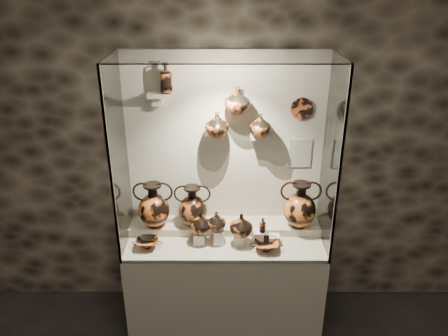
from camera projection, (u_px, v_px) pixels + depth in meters
The scene contains 35 objects.
wall_back at pixel (225, 144), 3.76m from camera, with size 5.00×0.02×3.20m, color black.
plinth at pixel (225, 280), 3.95m from camera, with size 1.70×0.60×0.80m, color beige.
front_tier at pixel (225, 242), 3.79m from camera, with size 1.68×0.58×0.03m, color #C1B296.
rear_tier at pixel (225, 227), 3.93m from camera, with size 1.70×0.25×0.10m, color #C1B296.
back_panel at pixel (225, 144), 3.75m from camera, with size 1.70×0.03×1.60m, color beige.
glass_front at pixel (225, 174), 3.20m from camera, with size 1.70×0.01×1.60m, color white.
glass_left at pixel (119, 158), 3.47m from camera, with size 0.01×0.60×1.60m, color white.
glass_right at pixel (331, 158), 3.46m from camera, with size 0.01×0.60×1.60m, color white.
glass_top at pixel (225, 56), 3.14m from camera, with size 1.70×0.60×0.01m, color white.
frame_post_left at pixel (111, 173), 3.20m from camera, with size 0.02×0.02×1.60m, color gray.
frame_post_right at pixel (339, 173), 3.20m from camera, with size 0.02×0.02×1.60m, color gray.
pedestal_a at pixel (199, 238), 3.71m from camera, with size 0.09×0.09×0.10m, color silver.
pedestal_b at pixel (219, 237), 3.71m from camera, with size 0.09×0.09×0.13m, color silver.
pedestal_c at pixel (239, 239), 3.71m from camera, with size 0.09×0.09×0.09m, color silver.
pedestal_d at pixel (258, 237), 3.71m from camera, with size 0.09×0.09×0.12m, color silver.
pedestal_e at pixel (274, 239), 3.72m from camera, with size 0.09×0.09×0.08m, color silver.
bracket_ul at pixel (157, 95), 3.50m from camera, with size 0.14×0.12×0.04m, color beige.
bracket_ca at pixel (213, 136), 3.64m from camera, with size 0.14×0.12×0.04m, color beige.
bracket_cb at pixel (237, 113), 3.56m from camera, with size 0.10×0.12×0.04m, color beige.
bracket_cc at pixel (258, 136), 3.64m from camera, with size 0.14×0.12×0.04m, color beige.
amphora_left at pixel (154, 205), 3.78m from camera, with size 0.33×0.33×0.41m, color #D06527, non-canonical shape.
amphora_mid at pixel (193, 206), 3.80m from camera, with size 0.30×0.30×0.38m, color #B1501F, non-canonical shape.
amphora_right at pixel (300, 205), 3.77m from camera, with size 0.34×0.34×0.42m, color #D06527, non-canonical shape.
jug_a at pixel (201, 223), 3.67m from camera, with size 0.18×0.18×0.19m, color #D06527.
jug_b at pixel (216, 221), 3.66m from camera, with size 0.16×0.16×0.17m, color #B1501F.
jug_c at pixel (241, 225), 3.64m from camera, with size 0.19×0.19×0.20m, color #D06527.
lekythos_small at pixel (263, 224), 3.65m from camera, with size 0.06×0.06×0.15m, color #B1501F, non-canonical shape.
kylix_left at pixel (147, 243), 3.66m from camera, with size 0.24×0.20×0.10m, color #B1501F, non-canonical shape.
kylix_right at pixel (266, 245), 3.62m from camera, with size 0.26×0.22×0.10m, color #D06527, non-canonical shape.
lekythos_tall at pixel (166, 77), 3.43m from camera, with size 0.11×0.11×0.27m, color #D06527, non-canonical shape.
ovoid_vase_a at pixel (217, 124), 3.55m from camera, with size 0.20×0.20×0.21m, color #B1501F.
ovoid_vase_b at pixel (237, 100), 3.46m from camera, with size 0.20×0.20×0.21m, color #B1501F.
ovoid_vase_c at pixel (260, 125), 3.56m from camera, with size 0.18×0.18×0.19m, color #B1501F.
wall_plate at pixel (302, 108), 3.60m from camera, with size 0.19×0.19×0.02m, color #B84E24.
info_placard at pixel (300, 153), 3.76m from camera, with size 0.19×0.01×0.26m, color beige.
Camera 1 is at (-0.00, -1.02, 2.94)m, focal length 35.00 mm.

